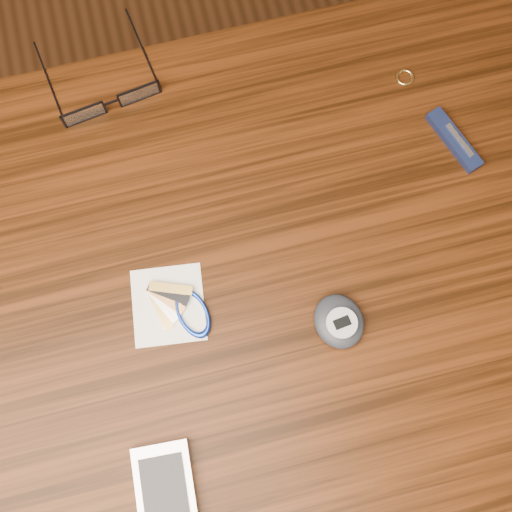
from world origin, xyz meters
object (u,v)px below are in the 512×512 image
object	(u,v)px
pda_phone	(167,499)
pocket_knife	(454,140)
eyeglasses	(110,99)
pedometer	(339,321)
desk	(237,308)
notepad_keys	(180,308)

from	to	relation	value
pda_phone	pocket_knife	distance (m)	0.55
pocket_knife	eyeglasses	bearing A→B (deg)	158.87
pedometer	desk	bearing A→B (deg)	149.03
pda_phone	pocket_knife	xyz separation A→B (m)	(0.44, 0.33, -0.00)
desk	pedometer	bearing A→B (deg)	-30.97
pedometer	notepad_keys	xyz separation A→B (m)	(-0.17, 0.06, -0.01)
desk	pocket_knife	xyz separation A→B (m)	(0.31, 0.12, 0.11)
eyeglasses	pocket_knife	world-z (taller)	eyeglasses
notepad_keys	desk	bearing A→B (deg)	2.75
desk	notepad_keys	world-z (taller)	notepad_keys
eyeglasses	notepad_keys	xyz separation A→B (m)	(0.03, -0.28, -0.01)
pedometer	pocket_knife	world-z (taller)	pedometer
pda_phone	pedometer	bearing A→B (deg)	30.91
pedometer	pocket_knife	size ratio (longest dim) A/B	0.77
eyeglasses	pda_phone	xyz separation A→B (m)	(-0.03, -0.48, -0.00)
desk	pocket_knife	size ratio (longest dim) A/B	10.69
desk	notepad_keys	xyz separation A→B (m)	(-0.07, -0.00, 0.11)
pedometer	eyeglasses	bearing A→B (deg)	120.58
eyeglasses	notepad_keys	world-z (taller)	eyeglasses
eyeglasses	pocket_knife	size ratio (longest dim) A/B	1.63
pocket_knife	pedometer	bearing A→B (deg)	-137.75
desk	pedometer	distance (m)	0.17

